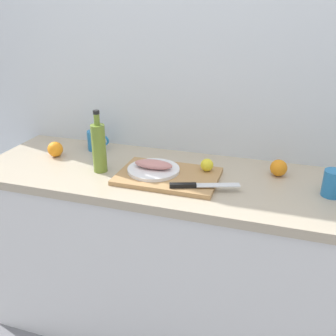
{
  "coord_description": "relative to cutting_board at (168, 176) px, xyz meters",
  "views": [
    {
      "loc": [
        0.36,
        -1.48,
        1.61
      ],
      "look_at": [
        -0.09,
        -0.04,
        0.95
      ],
      "focal_mm": 40.04,
      "sensor_mm": 36.0,
      "label": 1
    }
  ],
  "objects": [
    {
      "name": "kitchen_counter",
      "position": [
        0.09,
        0.04,
        -0.46
      ],
      "size": [
        2.0,
        0.6,
        0.9
      ],
      "color": "white",
      "rests_on": "ground_plane"
    },
    {
      "name": "coffee_mug_1",
      "position": [
        0.68,
        0.04,
        0.04
      ],
      "size": [
        0.12,
        0.08,
        0.11
      ],
      "color": "#2672B2",
      "rests_on": "kitchen_counter"
    },
    {
      "name": "lemon_0",
      "position": [
        0.16,
        0.09,
        0.04
      ],
      "size": [
        0.06,
        0.06,
        0.06
      ],
      "primitive_type": "sphere",
      "color": "yellow",
      "rests_on": "cutting_board"
    },
    {
      "name": "orange_1",
      "position": [
        0.46,
        0.18,
        0.03
      ],
      "size": [
        0.08,
        0.08,
        0.08
      ],
      "primitive_type": "sphere",
      "color": "orange",
      "rests_on": "kitchen_counter"
    },
    {
      "name": "white_plate",
      "position": [
        -0.07,
        0.01,
        0.02
      ],
      "size": [
        0.24,
        0.24,
        0.01
      ],
      "primitive_type": "cylinder",
      "color": "white",
      "rests_on": "cutting_board"
    },
    {
      "name": "olive_oil_bottle",
      "position": [
        -0.32,
        -0.02,
        0.11
      ],
      "size": [
        0.06,
        0.06,
        0.29
      ],
      "color": "olive",
      "rests_on": "kitchen_counter"
    },
    {
      "name": "fish_fillet",
      "position": [
        -0.07,
        0.01,
        0.04
      ],
      "size": [
        0.18,
        0.08,
        0.04
      ],
      "primitive_type": "ellipsoid",
      "color": "tan",
      "rests_on": "white_plate"
    },
    {
      "name": "coffee_mug_2",
      "position": [
        -0.47,
        0.23,
        0.04
      ],
      "size": [
        0.12,
        0.08,
        0.1
      ],
      "color": "#2672B2",
      "rests_on": "kitchen_counter"
    },
    {
      "name": "ground_plane",
      "position": [
        0.09,
        0.04,
        -0.91
      ],
      "size": [
        12.0,
        12.0,
        0.0
      ],
      "primitive_type": "plane",
      "color": "slate"
    },
    {
      "name": "back_wall",
      "position": [
        0.09,
        0.37,
        0.34
      ],
      "size": [
        3.2,
        0.05,
        2.5
      ],
      "primitive_type": "cube",
      "color": "silver",
      "rests_on": "ground_plane"
    },
    {
      "name": "chef_knife",
      "position": [
        0.15,
        -0.09,
        0.02
      ],
      "size": [
        0.28,
        0.12,
        0.02
      ],
      "rotation": [
        0.0,
        0.0,
        0.33
      ],
      "color": "silver",
      "rests_on": "cutting_board"
    },
    {
      "name": "orange_0",
      "position": [
        -0.62,
        0.08,
        0.03
      ],
      "size": [
        0.08,
        0.08,
        0.08
      ],
      "primitive_type": "sphere",
      "color": "orange",
      "rests_on": "kitchen_counter"
    },
    {
      "name": "cutting_board",
      "position": [
        0.0,
        0.0,
        0.0
      ],
      "size": [
        0.44,
        0.29,
        0.02
      ],
      "primitive_type": "cube",
      "color": "tan",
      "rests_on": "kitchen_counter"
    }
  ]
}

